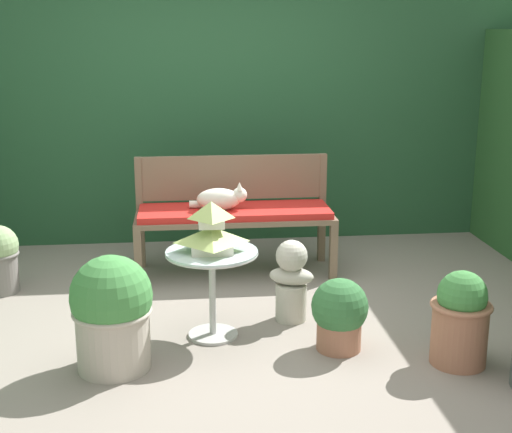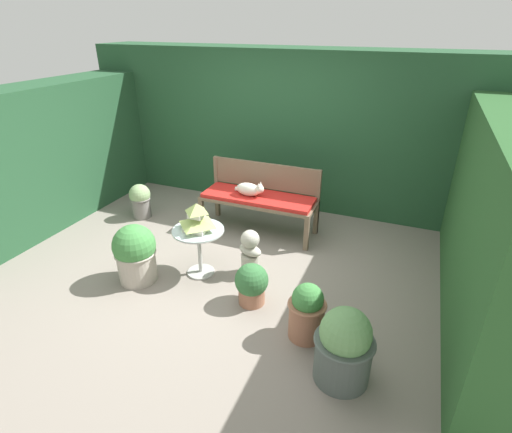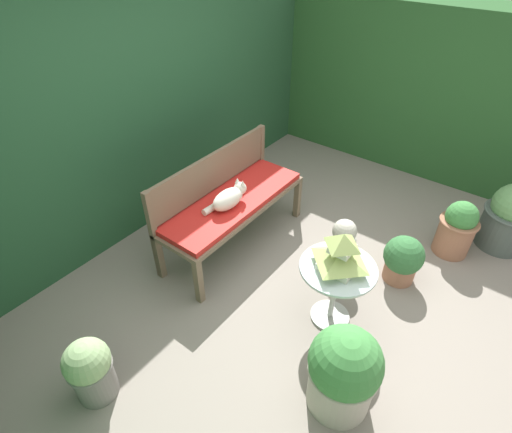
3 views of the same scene
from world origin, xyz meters
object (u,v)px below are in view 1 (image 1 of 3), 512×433
Objects in this scene: garden_bust at (291,280)px; potted_plant_path_edge at (460,318)px; cat at (221,199)px; potted_plant_patio_mid at (112,312)px; garden_bench at (235,217)px; patio_table at (212,270)px; pagoda_birdhouse at (211,230)px; potted_plant_bench_left at (339,314)px.

garden_bust is 0.98× the size of potted_plant_path_edge.
cat is 0.66× the size of potted_plant_patio_mid.
garden_bench is 1.25m from patio_table.
garden_bench is at bearing 126.35° from garden_bust.
potted_plant_path_edge reaches higher than garden_bust.
pagoda_birdhouse is 0.95m from potted_plant_bench_left.
patio_table is 0.72m from potted_plant_patio_mid.
garden_bust is at bearing 114.58° from potted_plant_bench_left.
cat is at bearing 65.22° from potted_plant_patio_mid.
patio_table reaches higher than potted_plant_bench_left.
pagoda_birdhouse is at bearing 160.14° from potted_plant_bench_left.
patio_table is (-0.24, -1.23, -0.02)m from garden_bench.
garden_bust is at bearing 139.63° from potted_plant_path_edge.
potted_plant_path_edge is at bearing -20.75° from patio_table.
garden_bust is (0.55, 0.21, -0.43)m from pagoda_birdhouse.
cat is at bearing -159.48° from garden_bench.
cat is 1.76m from potted_plant_patio_mid.
garden_bust is (0.31, -1.01, -0.19)m from garden_bench.
garden_bust is at bearing -64.01° from cat.
potted_plant_bench_left is at bearing 158.24° from potted_plant_path_edge.
potted_plant_path_edge is at bearing -4.39° from potted_plant_patio_mid.
cat reaches higher than garden_bust.
potted_plant_path_edge is at bearing -50.22° from cat.
patio_table is at bearing -139.24° from garden_bust.
garden_bust is (0.55, 0.21, -0.16)m from patio_table.
potted_plant_bench_left is at bearing -19.86° from patio_table.
potted_plant_patio_mid reaches higher than potted_plant_bench_left.
potted_plant_patio_mid is at bearing -117.43° from garden_bench.
patio_table is at bearing 160.14° from potted_plant_bench_left.
garden_bench is at bearing 23.10° from cat.
pagoda_birdhouse is at bearing 159.25° from potted_plant_path_edge.
garden_bust is at bearing -73.07° from garden_bench.
potted_plant_bench_left is (0.65, -1.47, -0.40)m from cat.
garden_bust is 1.30m from potted_plant_patio_mid.
potted_plant_path_edge is at bearing -55.87° from garden_bench.
pagoda_birdhouse is at bearing 90.00° from patio_table.
pagoda_birdhouse is at bearing -139.24° from garden_bust.
potted_plant_bench_left is at bearing -70.48° from garden_bench.
potted_plant_patio_mid is at bearing -175.42° from potted_plant_bench_left.
garden_bench is at bearing 79.00° from patio_table.
cat is at bearing 83.92° from patio_table.
cat is at bearing 132.83° from garden_bust.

